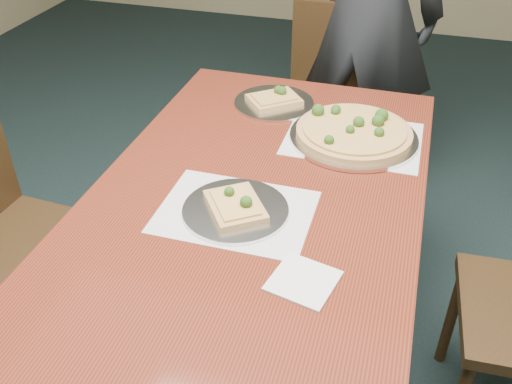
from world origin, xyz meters
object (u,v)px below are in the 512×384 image
(dining_table, at_px, (256,218))
(diner, at_px, (367,7))
(chair_far, at_px, (329,98))
(chair_left, at_px, (0,226))
(pizza_pan, at_px, (354,132))
(slice_plate_far, at_px, (274,101))
(slice_plate_near, at_px, (236,208))

(dining_table, xyz_separation_m, diner, (0.13, 1.25, 0.24))
(chair_far, distance_m, diner, 0.42)
(dining_table, bearing_deg, diner, 84.16)
(chair_left, relative_size, pizza_pan, 2.25)
(chair_far, relative_size, diner, 0.51)
(dining_table, xyz_separation_m, chair_far, (0.02, 1.11, -0.14))
(chair_far, bearing_deg, slice_plate_far, -98.73)
(diner, bearing_deg, slice_plate_far, 84.42)
(diner, xyz_separation_m, slice_plate_far, (-0.22, -0.72, -0.13))
(dining_table, xyz_separation_m, chair_left, (-0.83, -0.09, -0.14))
(slice_plate_far, bearing_deg, diner, 73.21)
(chair_left, height_order, slice_plate_far, chair_left)
(chair_left, xyz_separation_m, slice_plate_far, (0.74, 0.63, 0.25))
(dining_table, height_order, chair_far, chair_far)
(pizza_pan, height_order, slice_plate_near, pizza_pan)
(chair_far, bearing_deg, dining_table, -89.12)
(diner, relative_size, slice_plate_near, 6.39)
(pizza_pan, bearing_deg, slice_plate_far, 151.71)
(chair_left, bearing_deg, pizza_pan, -62.63)
(slice_plate_near, bearing_deg, dining_table, 75.87)
(chair_left, xyz_separation_m, diner, (0.96, 1.35, 0.38))
(chair_far, bearing_deg, pizza_pan, -73.44)
(chair_left, relative_size, slice_plate_near, 3.25)
(chair_far, height_order, chair_left, same)
(diner, height_order, slice_plate_far, diner)
(dining_table, relative_size, chair_left, 1.65)
(chair_far, bearing_deg, diner, 54.13)
(chair_far, height_order, slice_plate_near, chair_far)
(dining_table, xyz_separation_m, slice_plate_far, (-0.09, 0.53, 0.10))
(chair_far, distance_m, slice_plate_far, 0.64)
(pizza_pan, xyz_separation_m, slice_plate_near, (-0.24, -0.47, -0.01))
(slice_plate_near, distance_m, slice_plate_far, 0.64)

